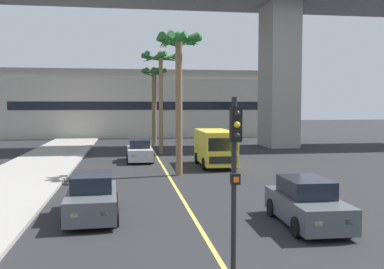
% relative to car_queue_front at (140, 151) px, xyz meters
% --- Properties ---
extents(lane_stripe_center, '(0.14, 56.00, 0.01)m').
position_rel_car_queue_front_xyz_m(lane_stripe_center, '(1.43, -5.53, -0.72)').
color(lane_stripe_center, '#DBCC4C').
rests_on(lane_stripe_center, ground).
extents(pier_building_backdrop, '(35.25, 8.04, 8.36)m').
position_rel_car_queue_front_xyz_m(pier_building_backdrop, '(1.43, 25.52, 3.40)').
color(pier_building_backdrop, beige).
rests_on(pier_building_backdrop, ground).
extents(car_queue_front, '(1.88, 4.12, 1.56)m').
position_rel_car_queue_front_xyz_m(car_queue_front, '(0.00, 0.00, 0.00)').
color(car_queue_front, '#B7BABF').
rests_on(car_queue_front, ground).
extents(car_queue_second, '(1.93, 4.15, 1.56)m').
position_rel_car_queue_front_xyz_m(car_queue_second, '(5.03, -17.42, 0.00)').
color(car_queue_second, '#4C5156').
rests_on(car_queue_second, ground).
extents(car_queue_third, '(1.94, 4.15, 1.56)m').
position_rel_car_queue_front_xyz_m(car_queue_third, '(-2.16, -15.36, 0.00)').
color(car_queue_third, '#4C5156').
rests_on(car_queue_third, ground).
extents(delivery_van, '(2.22, 5.28, 2.36)m').
position_rel_car_queue_front_xyz_m(delivery_van, '(4.83, -3.22, 0.57)').
color(delivery_van, yellow).
rests_on(delivery_van, ground).
extents(traffic_light_median_near, '(0.24, 0.37, 4.20)m').
position_rel_car_queue_front_xyz_m(traffic_light_median_near, '(1.43, -21.79, 1.99)').
color(traffic_light_median_near, black).
rests_on(traffic_light_median_near, ground).
extents(palm_tree_near_median, '(3.34, 3.46, 8.41)m').
position_rel_car_queue_front_xyz_m(palm_tree_near_median, '(1.96, 4.81, 6.26)').
color(palm_tree_near_median, brown).
rests_on(palm_tree_near_median, ground).
extents(palm_tree_mid_median, '(2.58, 2.67, 7.76)m').
position_rel_car_queue_front_xyz_m(palm_tree_mid_median, '(1.86, 12.19, 5.06)').
color(palm_tree_mid_median, brown).
rests_on(palm_tree_mid_median, ground).
extents(palm_tree_far_median, '(2.62, 2.69, 8.14)m').
position_rel_car_queue_front_xyz_m(palm_tree_far_median, '(2.05, -6.54, 5.84)').
color(palm_tree_far_median, brown).
rests_on(palm_tree_far_median, ground).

